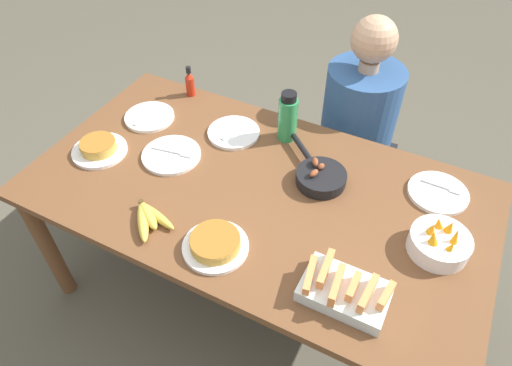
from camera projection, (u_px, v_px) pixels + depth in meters
ground_plane at (256, 288)px, 2.31m from camera, size 14.00×14.00×0.00m
dining_table at (256, 203)px, 1.85m from camera, size 1.81×0.98×0.73m
banana_bunch at (148, 217)px, 1.66m from camera, size 0.20×0.18×0.04m
melon_tray at (344, 290)px, 1.43m from camera, size 0.28×0.18×0.10m
skillet at (320, 176)px, 1.80m from camera, size 0.31×0.29×0.08m
frittata_plate_center at (99, 148)px, 1.93m from camera, size 0.23×0.23×0.06m
frittata_plate_side at (215, 244)px, 1.57m from camera, size 0.23×0.23×0.06m
empty_plate_near_front at (438, 193)px, 1.77m from camera, size 0.23×0.23×0.02m
empty_plate_far_left at (171, 155)px, 1.92m from camera, size 0.25×0.25×0.02m
empty_plate_far_right at (234, 133)px, 2.03m from camera, size 0.23×0.23×0.02m
empty_plate_mid_edge at (150, 117)px, 2.11m from camera, size 0.23×0.23×0.02m
fruit_bowl_mango at (439, 243)px, 1.56m from camera, size 0.21×0.21×0.13m
water_bottle at (288, 117)px, 1.94m from camera, size 0.08×0.08×0.23m
hot_sauce_bottle at (190, 83)px, 2.20m from camera, size 0.04×0.04×0.15m
person_figure at (353, 145)px, 2.37m from camera, size 0.40×0.40×1.17m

